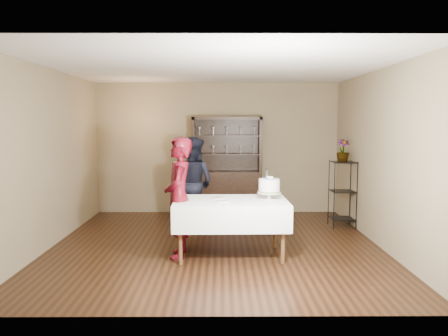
{
  "coord_description": "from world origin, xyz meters",
  "views": [
    {
      "loc": [
        0.09,
        -6.59,
        1.89
      ],
      "look_at": [
        0.13,
        0.1,
        1.19
      ],
      "focal_mm": 35.0,
      "sensor_mm": 36.0,
      "label": 1
    }
  ],
  "objects": [
    {
      "name": "china_hutch",
      "position": [
        0.2,
        2.25,
        0.66
      ],
      "size": [
        1.4,
        0.48,
        2.0
      ],
      "color": "black",
      "rests_on": "floor"
    },
    {
      "name": "ceiling",
      "position": [
        0.0,
        0.0,
        2.7
      ],
      "size": [
        5.0,
        5.0,
        0.0
      ],
      "primitive_type": "plane",
      "rotation": [
        3.14,
        0.0,
        0.0
      ],
      "color": "silver",
      "rests_on": "back_wall"
    },
    {
      "name": "plate_far",
      "position": [
        0.05,
        -0.39,
        0.81
      ],
      "size": [
        0.25,
        0.25,
        0.01
      ],
      "primitive_type": "cylinder",
      "rotation": [
        0.0,
        0.0,
        -0.36
      ],
      "color": "white",
      "rests_on": "cake_table"
    },
    {
      "name": "floor",
      "position": [
        0.0,
        0.0,
        0.0
      ],
      "size": [
        5.0,
        5.0,
        0.0
      ],
      "primitive_type": "plane",
      "color": "black",
      "rests_on": "ground"
    },
    {
      "name": "cake",
      "position": [
        0.77,
        -0.46,
        0.98
      ],
      "size": [
        0.34,
        0.34,
        0.46
      ],
      "rotation": [
        0.0,
        0.0,
        0.15
      ],
      "color": "white",
      "rests_on": "cake_table"
    },
    {
      "name": "wall_left",
      "position": [
        -2.5,
        0.0,
        1.35
      ],
      "size": [
        0.02,
        5.0,
        2.7
      ],
      "primitive_type": "cube",
      "color": "#73654A",
      "rests_on": "floor"
    },
    {
      "name": "plant_etagere",
      "position": [
        2.28,
        1.2,
        0.65
      ],
      "size": [
        0.42,
        0.42,
        1.2
      ],
      "color": "black",
      "rests_on": "floor"
    },
    {
      "name": "back_wall",
      "position": [
        0.0,
        2.5,
        1.35
      ],
      "size": [
        5.0,
        0.02,
        2.7
      ],
      "primitive_type": "cube",
      "color": "#73654A",
      "rests_on": "floor"
    },
    {
      "name": "wall_right",
      "position": [
        2.5,
        0.0,
        1.35
      ],
      "size": [
        0.02,
        5.0,
        2.7
      ],
      "primitive_type": "cube",
      "color": "#73654A",
      "rests_on": "floor"
    },
    {
      "name": "woman",
      "position": [
        -0.51,
        -0.55,
        0.84
      ],
      "size": [
        0.42,
        0.63,
        1.69
      ],
      "primitive_type": "imported",
      "rotation": [
        0.0,
        0.0,
        -1.54
      ],
      "color": "#3D0509",
      "rests_on": "floor"
    },
    {
      "name": "man",
      "position": [
        -0.42,
        1.06,
        0.82
      ],
      "size": [
        1.0,
        0.93,
        1.64
      ],
      "primitive_type": "imported",
      "rotation": [
        0.0,
        0.0,
        2.63
      ],
      "color": "black",
      "rests_on": "floor"
    },
    {
      "name": "potted_plant",
      "position": [
        2.25,
        1.16,
        1.39
      ],
      "size": [
        0.26,
        0.26,
        0.4
      ],
      "primitive_type": "imported",
      "rotation": [
        0.0,
        0.0,
        0.17
      ],
      "color": "#4B6932",
      "rests_on": "plant_etagere"
    },
    {
      "name": "cake_table",
      "position": [
        0.22,
        -0.51,
        0.61
      ],
      "size": [
        1.61,
        1.01,
        0.8
      ],
      "rotation": [
        0.0,
        0.0,
        0.02
      ],
      "color": "white",
      "rests_on": "floor"
    },
    {
      "name": "plate_near",
      "position": [
        0.11,
        -0.64,
        0.81
      ],
      "size": [
        0.21,
        0.21,
        0.01
      ],
      "primitive_type": "cylinder",
      "rotation": [
        0.0,
        0.0,
        0.21
      ],
      "color": "white",
      "rests_on": "cake_table"
    }
  ]
}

